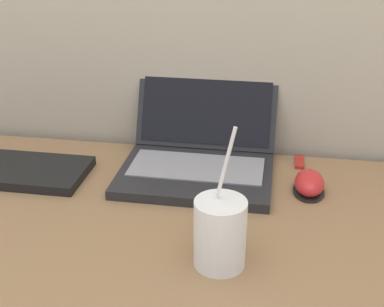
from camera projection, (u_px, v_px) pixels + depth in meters
name	position (u px, v px, depth m)	size (l,w,h in m)	color
laptop	(200.00, 145.00, 1.16)	(0.32, 0.33, 0.23)	#232326
drink_cup	(220.00, 232.00, 0.84)	(0.08, 0.08, 0.23)	white
computer_mouse	(309.00, 184.00, 1.07)	(0.06, 0.10, 0.04)	black
usb_stick	(299.00, 162.00, 1.19)	(0.02, 0.06, 0.01)	#B2261E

